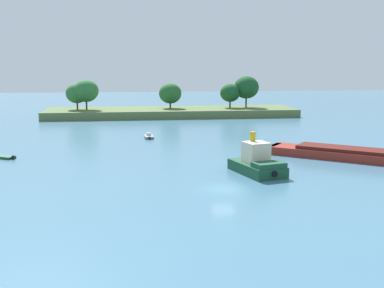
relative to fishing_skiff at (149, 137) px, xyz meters
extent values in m
plane|color=teal|center=(6.59, -38.61, -0.25)|extent=(400.00, 400.00, 0.00)
cube|color=#566B3D|center=(7.75, 39.01, 0.77)|extent=(66.59, 17.49, 2.04)
cylinder|color=#513823|center=(-17.13, 39.06, 2.76)|extent=(0.44, 0.44, 1.95)
ellipsoid|color=#2D6B33|center=(-17.13, 39.06, 6.06)|extent=(5.79, 5.79, 5.21)
cylinder|color=#513823|center=(-14.67, 38.27, 2.96)|extent=(0.44, 0.44, 2.34)
ellipsoid|color=#2D6B33|center=(-14.67, 38.27, 6.72)|extent=(6.48, 6.48, 5.83)
cylinder|color=#513823|center=(7.56, 39.94, 2.58)|extent=(0.44, 0.44, 1.57)
ellipsoid|color=#235B28|center=(7.56, 39.94, 5.81)|extent=(6.12, 6.12, 5.51)
cylinder|color=#513823|center=(24.02, 39.36, 2.72)|extent=(0.44, 0.44, 1.87)
ellipsoid|color=#194C23|center=(24.02, 39.36, 5.86)|extent=(5.50, 5.50, 4.95)
cylinder|color=#513823|center=(28.74, 40.05, 3.17)|extent=(0.44, 0.44, 2.76)
ellipsoid|color=#194C23|center=(28.74, 40.05, 7.31)|extent=(6.89, 6.89, 6.20)
cube|color=slate|center=(0.00, 0.02, -0.03)|extent=(1.74, 3.91, 0.44)
cube|color=white|center=(-0.01, 0.30, 0.44)|extent=(0.83, 0.53, 0.50)
cube|color=black|center=(0.06, -2.06, 0.03)|extent=(0.33, 0.29, 0.56)
cube|color=black|center=(-20.42, -18.08, 0.03)|extent=(0.41, 0.42, 0.56)
cube|color=maroon|center=(19.12, -17.46, 0.41)|extent=(3.00, 3.42, 1.09)
cube|color=#19472D|center=(12.27, -31.63, 0.42)|extent=(6.14, 8.91, 1.34)
cube|color=#19472D|center=(12.99, -34.37, 1.39)|extent=(4.25, 3.16, 0.60)
cube|color=beige|center=(12.20, -31.34, 2.39)|extent=(3.37, 3.44, 2.60)
cylinder|color=gold|center=(11.97, -30.45, 4.29)|extent=(0.70, 0.70, 1.20)
cylinder|color=black|center=(13.33, -35.64, 0.55)|extent=(0.75, 0.47, 0.70)
camera|label=1|loc=(-3.48, -88.11, 13.12)|focal=44.12mm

